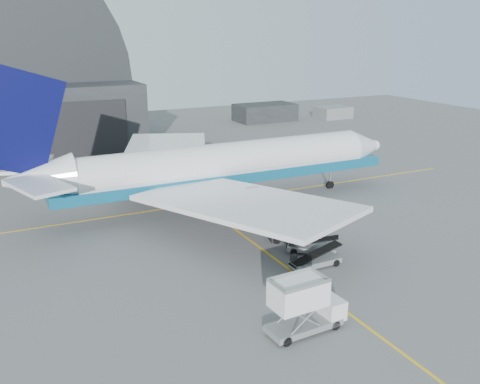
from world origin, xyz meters
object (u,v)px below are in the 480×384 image
belt_loader_b (311,247)px  catering_truck (304,306)px  airliner (213,167)px  belt_loader_a (315,261)px  pushback_tug (287,234)px

belt_loader_b → catering_truck: bearing=-88.9°
airliner → catering_truck: bearing=-101.0°
airliner → catering_truck: airliner is taller
airliner → belt_loader_a: (1.27, -20.51, -4.46)m
pushback_tug → belt_loader_a: 7.16m
belt_loader_a → belt_loader_b: 3.30m
pushback_tug → belt_loader_b: size_ratio=0.83×
airliner → belt_loader_a: airliner is taller
pushback_tug → belt_loader_a: (-1.22, -7.06, -0.01)m
catering_truck → belt_loader_b: bearing=50.8°
catering_truck → belt_loader_b: 14.62m
airliner → pushback_tug: (2.49, -13.45, -4.45)m
catering_truck → pushback_tug: catering_truck is taller
airliner → belt_loader_a: bearing=-86.5°
catering_truck → belt_loader_b: catering_truck is taller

